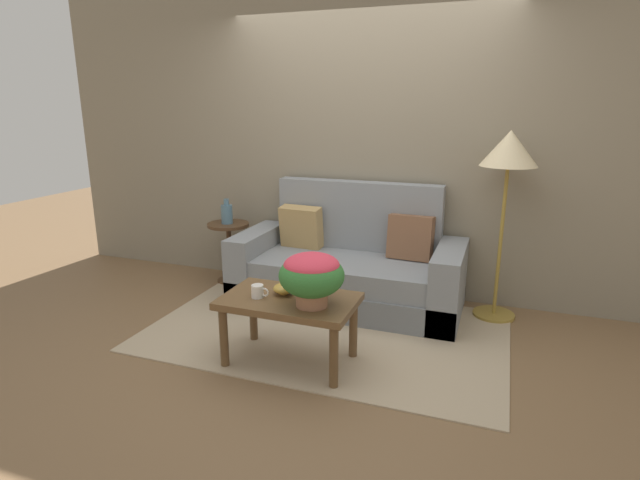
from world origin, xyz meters
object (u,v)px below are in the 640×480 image
coffee_mug (258,291)px  side_table (229,242)px  snack_bowl (284,289)px  table_vase (227,213)px  floor_lamp (508,161)px  couch (349,269)px  coffee_table (289,308)px  potted_plant (312,274)px

coffee_mug → side_table: bearing=126.7°
snack_bowl → table_vase: bearing=133.1°
snack_bowl → floor_lamp: bearing=42.4°
couch → coffee_mug: bearing=-102.1°
coffee_table → potted_plant: 0.35m
potted_plant → table_vase: table_vase is taller
couch → floor_lamp: floor_lamp is taller
couch → coffee_table: (-0.07, -1.16, 0.09)m
couch → table_vase: bearing=174.7°
side_table → table_vase: size_ratio=2.49×
side_table → coffee_mug: side_table is taller
snack_bowl → table_vase: (-1.14, 1.22, 0.19)m
floor_lamp → coffee_mug: 2.16m
side_table → coffee_mug: 1.68m
side_table → floor_lamp: size_ratio=0.39×
potted_plant → table_vase: 1.94m
table_vase → side_table: bearing=62.3°
potted_plant → table_vase: bearing=136.0°
snack_bowl → coffee_table: bearing=-40.1°
floor_lamp → snack_bowl: (-1.36, -1.24, -0.78)m
couch → side_table: size_ratio=3.26×
side_table → coffee_mug: bearing=-53.3°
coffee_table → floor_lamp: 2.03m
couch → snack_bowl: (-0.13, -1.11, 0.20)m
table_vase → floor_lamp: bearing=0.4°
floor_lamp → coffee_table: bearing=-135.1°
coffee_table → snack_bowl: bearing=139.9°
table_vase → snack_bowl: bearing=-46.9°
coffee_mug → table_vase: 1.69m
side_table → snack_bowl: (1.14, -1.23, 0.10)m
potted_plant → couch: bearing=95.8°
couch → potted_plant: (0.13, -1.23, 0.37)m
coffee_table → side_table: 1.76m
coffee_table → side_table: (-1.20, 1.28, 0.01)m
coffee_table → table_vase: bearing=133.4°
couch → side_table: couch is taller
side_table → couch: bearing=-5.6°
side_table → floor_lamp: (2.49, 0.01, 0.88)m
couch → floor_lamp: bearing=6.1°
potted_plant → coffee_mug: bearing=179.0°
side_table → coffee_mug: (1.00, -1.35, 0.10)m
side_table → potted_plant: (1.39, -1.35, 0.27)m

